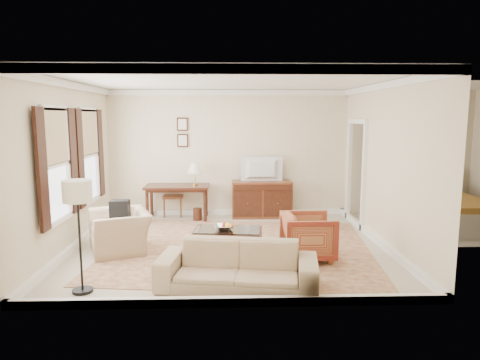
{
  "coord_description": "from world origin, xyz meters",
  "views": [
    {
      "loc": [
        -0.05,
        -7.41,
        2.31
      ],
      "look_at": [
        0.2,
        0.3,
        1.15
      ],
      "focal_mm": 32.0,
      "sensor_mm": 36.0,
      "label": 1
    }
  ],
  "objects": [
    {
      "name": "sofa",
      "position": [
        0.1,
        -1.91,
        0.41
      ],
      "size": [
        2.19,
        0.94,
        0.83
      ],
      "primitive_type": "imported",
      "rotation": [
        0.0,
        0.0,
        -0.15
      ],
      "color": "tan",
      "rests_on": "room_shell"
    },
    {
      "name": "doorway",
      "position": [
        2.71,
        1.5,
        1.08
      ],
      "size": [
        0.1,
        1.12,
        2.25
      ],
      "primitive_type": null,
      "color": "white",
      "rests_on": "room_shell"
    },
    {
      "name": "tv",
      "position": [
        0.76,
        2.19,
        1.29
      ],
      "size": [
        0.91,
        0.52,
        0.12
      ],
      "primitive_type": "imported",
      "rotation": [
        0.0,
        0.0,
        3.14
      ],
      "color": "black",
      "rests_on": "sideboard"
    },
    {
      "name": "book_b",
      "position": [
        0.2,
        -0.73,
        0.18
      ],
      "size": [
        0.26,
        0.16,
        0.38
      ],
      "primitive_type": "imported",
      "rotation": [
        0.0,
        0.0,
        -0.51
      ],
      "color": "brown",
      "rests_on": "coffee_table"
    },
    {
      "name": "book_a",
      "position": [
        -0.23,
        -0.52,
        0.18
      ],
      "size": [
        0.26,
        0.17,
        0.38
      ],
      "primitive_type": "imported",
      "rotation": [
        0.0,
        0.0,
        0.5
      ],
      "color": "brown",
      "rests_on": "coffee_table"
    },
    {
      "name": "desk_lamp",
      "position": [
        -0.75,
        2.05,
        1.02
      ],
      "size": [
        0.32,
        0.32,
        0.5
      ],
      "primitive_type": null,
      "color": "silver",
      "rests_on": "writing_desk"
    },
    {
      "name": "writing_desk",
      "position": [
        -1.15,
        2.05,
        0.66
      ],
      "size": [
        1.42,
        0.71,
        0.77
      ],
      "color": "#421E12",
      "rests_on": "room_shell"
    },
    {
      "name": "fruit_bowl",
      "position": [
        -0.1,
        -0.61,
        0.52
      ],
      "size": [
        0.42,
        0.42,
        0.1
      ],
      "primitive_type": "imported",
      "color": "silver",
      "rests_on": "coffee_table"
    },
    {
      "name": "framed_prints",
      "position": [
        -1.05,
        2.47,
        1.94
      ],
      "size": [
        0.25,
        0.04,
        0.68
      ],
      "primitive_type": null,
      "color": "#421E12",
      "rests_on": "room_shell"
    },
    {
      "name": "window_rear",
      "position": [
        -2.7,
        0.9,
        1.55
      ],
      "size": [
        0.12,
        1.56,
        1.8
      ],
      "primitive_type": null,
      "color": "#CCB284",
      "rests_on": "room_shell"
    },
    {
      "name": "backpack",
      "position": [
        -1.89,
        -0.15,
        0.72
      ],
      "size": [
        0.26,
        0.34,
        0.4
      ],
      "primitive_type": "cube",
      "rotation": [
        0.0,
        0.0,
        -1.45
      ],
      "color": "black",
      "rests_on": "club_armchair"
    },
    {
      "name": "floor_lamp",
      "position": [
        -1.96,
        -1.97,
        1.25
      ],
      "size": [
        0.37,
        0.37,
        1.5
      ],
      "color": "black",
      "rests_on": "room_shell"
    },
    {
      "name": "club_armchair",
      "position": [
        -1.88,
        -0.23,
        0.47
      ],
      "size": [
        1.04,
        1.25,
        0.94
      ],
      "primitive_type": "imported",
      "rotation": [
        0.0,
        0.0,
        -1.19
      ],
      "color": "tan",
      "rests_on": "room_shell"
    },
    {
      "name": "sideboard",
      "position": [
        0.76,
        2.21,
        0.42
      ],
      "size": [
        1.36,
        0.52,
        0.84
      ],
      "primitive_type": "cube",
      "color": "brown",
      "rests_on": "room_shell"
    },
    {
      "name": "window_front",
      "position": [
        -2.7,
        -0.7,
        1.55
      ],
      "size": [
        0.12,
        1.56,
        1.8
      ],
      "primitive_type": null,
      "color": "#CCB284",
      "rests_on": "room_shell"
    },
    {
      "name": "room_shell",
      "position": [
        0.0,
        0.0,
        2.47
      ],
      "size": [
        5.51,
        5.01,
        2.91
      ],
      "color": "beige",
      "rests_on": "ground"
    },
    {
      "name": "desk_chair",
      "position": [
        -1.28,
        2.4,
        0.53
      ],
      "size": [
        0.53,
        0.53,
        1.05
      ],
      "primitive_type": null,
      "rotation": [
        0.0,
        0.0,
        0.2
      ],
      "color": "brown",
      "rests_on": "room_shell"
    },
    {
      "name": "striped_armchair",
      "position": [
        1.27,
        -0.75,
        0.41
      ],
      "size": [
        0.77,
        0.82,
        0.83
      ],
      "primitive_type": "imported",
      "rotation": [
        0.0,
        0.0,
        1.59
      ],
      "color": "maroon",
      "rests_on": "room_shell"
    },
    {
      "name": "coffee_table",
      "position": [
        -0.03,
        -0.59,
        0.36
      ],
      "size": [
        1.17,
        0.76,
        0.47
      ],
      "rotation": [
        0.0,
        0.0,
        -0.11
      ],
      "color": "#421E12",
      "rests_on": "room_shell"
    },
    {
      "name": "rug",
      "position": [
        0.18,
        -0.15,
        0.01
      ],
      "size": [
        4.89,
        4.32,
        0.01
      ],
      "primitive_type": "cube",
      "rotation": [
        0.0,
        0.0,
        -0.11
      ],
      "color": "maroon",
      "rests_on": "room_shell"
    },
    {
      "name": "annex_bedroom",
      "position": [
        4.49,
        1.15,
        0.34
      ],
      "size": [
        3.0,
        2.7,
        2.9
      ],
      "color": "beige",
      "rests_on": "ground"
    }
  ]
}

